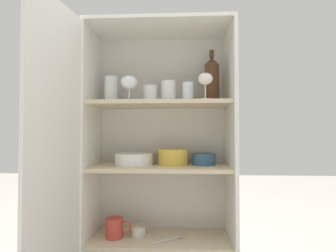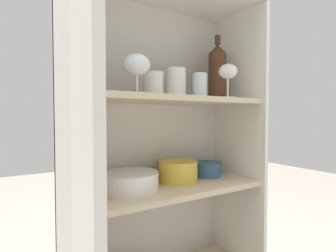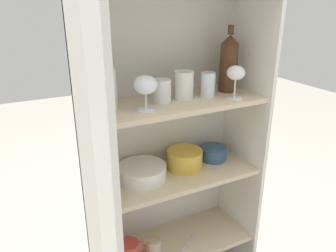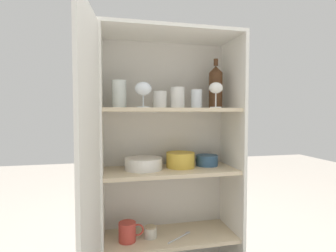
# 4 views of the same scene
# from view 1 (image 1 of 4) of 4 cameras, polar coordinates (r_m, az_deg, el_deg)

# --- Properties ---
(cupboard_back_panel) EXTENTS (0.75, 0.02, 1.38)m
(cupboard_back_panel) POSITION_cam_1_polar(r_m,az_deg,el_deg) (1.54, -1.23, -6.83)
(cupboard_back_panel) COLOR silver
(cupboard_back_panel) RESTS_ON ground_plane
(cupboard_side_left) EXTENTS (0.02, 0.32, 1.38)m
(cupboard_side_left) POSITION_cam_1_polar(r_m,az_deg,el_deg) (1.47, -16.25, -7.05)
(cupboard_side_left) COLOR white
(cupboard_side_left) RESTS_ON ground_plane
(cupboard_side_right) EXTENTS (0.02, 0.32, 1.38)m
(cupboard_side_right) POSITION_cam_1_polar(r_m,az_deg,el_deg) (1.41, 13.49, -7.29)
(cupboard_side_right) COLOR white
(cupboard_side_right) RESTS_ON ground_plane
(cupboard_top_panel) EXTENTS (0.75, 0.32, 0.02)m
(cupboard_top_panel) POSITION_cam_1_polar(r_m,az_deg,el_deg) (1.49, -1.66, 20.45)
(cupboard_top_panel) COLOR white
(cupboard_top_panel) RESTS_ON cupboard_side_left
(shelf_board_lower) EXTENTS (0.72, 0.28, 0.02)m
(shelf_board_lower) POSITION_cam_1_polar(r_m,az_deg,el_deg) (1.49, -1.70, -23.33)
(shelf_board_lower) COLOR beige
(shelf_board_middle) EXTENTS (0.72, 0.28, 0.02)m
(shelf_board_middle) POSITION_cam_1_polar(r_m,az_deg,el_deg) (1.40, -1.68, -9.03)
(shelf_board_middle) COLOR beige
(shelf_board_upper) EXTENTS (0.72, 0.28, 0.02)m
(shelf_board_upper) POSITION_cam_1_polar(r_m,az_deg,el_deg) (1.39, -1.67, 4.76)
(shelf_board_upper) COLOR beige
(cupboard_door) EXTENTS (0.07, 0.37, 1.38)m
(cupboard_door) POSITION_cam_1_polar(r_m,az_deg,el_deg) (1.16, -23.49, -8.45)
(cupboard_door) COLOR silver
(cupboard_door) RESTS_ON ground_plane
(tumbler_glass_0) EXTENTS (0.06, 0.06, 0.10)m
(tumbler_glass_0) POSITION_cam_1_polar(r_m,az_deg,el_deg) (1.39, 4.44, 7.30)
(tumbler_glass_0) COLOR white
(tumbler_glass_0) RESTS_ON shelf_board_upper
(tumbler_glass_1) EXTENTS (0.07, 0.07, 0.09)m
(tumbler_glass_1) POSITION_cam_1_polar(r_m,az_deg,el_deg) (1.42, -3.91, 6.91)
(tumbler_glass_1) COLOR white
(tumbler_glass_1) RESTS_ON shelf_board_upper
(tumbler_glass_2) EXTENTS (0.08, 0.08, 0.11)m
(tumbler_glass_2) POSITION_cam_1_polar(r_m,az_deg,el_deg) (1.41, 0.15, 7.43)
(tumbler_glass_2) COLOR white
(tumbler_glass_2) RESTS_ON shelf_board_upper
(tumbler_glass_3) EXTENTS (0.08, 0.08, 0.15)m
(tumbler_glass_3) POSITION_cam_1_polar(r_m,az_deg,el_deg) (1.48, -12.25, 7.67)
(tumbler_glass_3) COLOR white
(tumbler_glass_3) RESTS_ON shelf_board_upper
(wine_glass_0) EXTENTS (0.09, 0.09, 0.13)m
(wine_glass_0) POSITION_cam_1_polar(r_m,az_deg,el_deg) (1.37, -8.46, 9.19)
(wine_glass_0) COLOR white
(wine_glass_0) RESTS_ON shelf_board_upper
(wine_glass_1) EXTENTS (0.07, 0.07, 0.14)m
(wine_glass_1) POSITION_cam_1_polar(r_m,az_deg,el_deg) (1.33, 8.13, 9.83)
(wine_glass_1) COLOR white
(wine_glass_1) RESTS_ON shelf_board_upper
(wine_bottle) EXTENTS (0.08, 0.08, 0.28)m
(wine_bottle) POSITION_cam_1_polar(r_m,az_deg,el_deg) (1.45, 9.50, 9.91)
(wine_bottle) COLOR #4C2D19
(wine_bottle) RESTS_ON shelf_board_upper
(plate_stack_white) EXTENTS (0.20, 0.20, 0.06)m
(plate_stack_white) POSITION_cam_1_polar(r_m,az_deg,el_deg) (1.43, -7.41, -7.15)
(plate_stack_white) COLOR white
(plate_stack_white) RESTS_ON shelf_board_middle
(mixing_bowl_large) EXTENTS (0.16, 0.16, 0.08)m
(mixing_bowl_large) POSITION_cam_1_polar(r_m,az_deg,el_deg) (1.42, 1.13, -6.65)
(mixing_bowl_large) COLOR gold
(mixing_bowl_large) RESTS_ON shelf_board_middle
(serving_bowl_small) EXTENTS (0.13, 0.13, 0.06)m
(serving_bowl_small) POSITION_cam_1_polar(r_m,az_deg,el_deg) (1.44, 7.76, -7.05)
(serving_bowl_small) COLOR #33567A
(serving_bowl_small) RESTS_ON shelf_board_middle
(coffee_mug_primary) EXTENTS (0.13, 0.09, 0.10)m
(coffee_mug_primary) POSITION_cam_1_polar(r_m,az_deg,el_deg) (1.49, -11.53, -20.85)
(coffee_mug_primary) COLOR #BC3D33
(coffee_mug_primary) RESTS_ON shelf_board_lower
(storage_jar) EXTENTS (0.07, 0.07, 0.06)m
(storage_jar) POSITION_cam_1_polar(r_m,az_deg,el_deg) (1.48, -6.39, -21.76)
(storage_jar) COLOR beige
(storage_jar) RESTS_ON shelf_board_lower
(serving_spoon) EXTENTS (0.16, 0.11, 0.01)m
(serving_spoon) POSITION_cam_1_polar(r_m,az_deg,el_deg) (1.44, 0.45, -23.43)
(serving_spoon) COLOR silver
(serving_spoon) RESTS_ON shelf_board_lower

